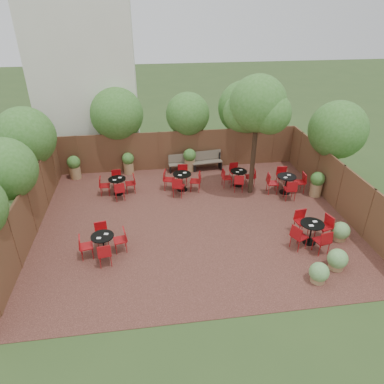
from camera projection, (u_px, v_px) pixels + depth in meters
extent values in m
plane|color=#354F23|center=(194.00, 220.00, 13.89)|extent=(80.00, 80.00, 0.00)
cube|color=#3C2118|center=(194.00, 220.00, 13.89)|extent=(12.00, 10.00, 0.02)
cube|color=#512F1E|center=(180.00, 150.00, 17.75)|extent=(12.00, 0.08, 2.00)
cube|color=#512F1E|center=(31.00, 210.00, 12.67)|extent=(0.08, 10.00, 2.00)
cube|color=#512F1E|center=(340.00, 188.00, 14.15)|extent=(0.08, 10.00, 2.00)
cube|color=silver|center=(88.00, 80.00, 18.36)|extent=(5.00, 4.00, 8.00)
sphere|color=#366C23|center=(25.00, 137.00, 14.37)|extent=(2.47, 2.47, 2.47)
sphere|color=#366C23|center=(4.00, 169.00, 11.82)|extent=(2.16, 2.16, 2.16)
sphere|color=#366C23|center=(117.00, 114.00, 17.14)|extent=(2.59, 2.59, 2.59)
sphere|color=#366C23|center=(188.00, 114.00, 17.54)|extent=(2.19, 2.19, 2.19)
sphere|color=#366C23|center=(245.00, 108.00, 18.00)|extent=(2.76, 2.76, 2.76)
sphere|color=#366C23|center=(338.00, 130.00, 15.12)|extent=(2.51, 2.51, 2.51)
cylinder|color=black|center=(254.00, 148.00, 14.86)|extent=(0.23, 0.23, 4.25)
sphere|color=#366C23|center=(258.00, 104.00, 13.94)|extent=(2.30, 2.30, 2.30)
sphere|color=#366C23|center=(242.00, 113.00, 14.45)|extent=(1.61, 1.61, 1.61)
sphere|color=#366C23|center=(270.00, 113.00, 13.78)|extent=(1.68, 1.68, 1.68)
cube|color=brown|center=(182.00, 164.00, 17.65)|extent=(1.41, 0.50, 0.05)
cube|color=brown|center=(182.00, 158.00, 17.69)|extent=(1.40, 0.18, 0.42)
cube|color=black|center=(170.00, 169.00, 17.68)|extent=(0.08, 0.42, 0.37)
cube|color=black|center=(195.00, 167.00, 17.83)|extent=(0.08, 0.42, 0.37)
cube|color=brown|center=(207.00, 162.00, 17.78)|extent=(1.59, 0.64, 0.05)
cube|color=brown|center=(206.00, 155.00, 17.83)|extent=(1.55, 0.30, 0.47)
cube|color=black|center=(193.00, 167.00, 17.81)|extent=(0.12, 0.47, 0.41)
cube|color=black|center=(220.00, 165.00, 17.98)|extent=(0.12, 0.47, 0.41)
cylinder|color=black|center=(182.00, 189.00, 16.07)|extent=(0.48, 0.48, 0.03)
cylinder|color=black|center=(182.00, 182.00, 15.88)|extent=(0.05, 0.05, 0.77)
cylinder|color=black|center=(182.00, 174.00, 15.69)|extent=(0.83, 0.83, 0.03)
cube|color=white|center=(185.00, 173.00, 15.77)|extent=(0.17, 0.14, 0.02)
cube|color=white|center=(180.00, 175.00, 15.55)|extent=(0.17, 0.14, 0.02)
cylinder|color=black|center=(119.00, 193.00, 15.74)|extent=(0.45, 0.45, 0.03)
cylinder|color=black|center=(118.00, 186.00, 15.56)|extent=(0.05, 0.05, 0.71)
cylinder|color=black|center=(117.00, 179.00, 15.39)|extent=(0.77, 0.77, 0.03)
cube|color=white|center=(120.00, 178.00, 15.46)|extent=(0.16, 0.12, 0.02)
cube|color=white|center=(114.00, 180.00, 15.26)|extent=(0.16, 0.12, 0.02)
cylinder|color=black|center=(105.00, 253.00, 11.99)|extent=(0.45, 0.45, 0.03)
cylinder|color=black|center=(104.00, 245.00, 11.82)|extent=(0.05, 0.05, 0.71)
cylinder|color=black|center=(102.00, 236.00, 11.64)|extent=(0.77, 0.77, 0.03)
cube|color=white|center=(106.00, 234.00, 11.71)|extent=(0.16, 0.14, 0.02)
cube|color=white|center=(99.00, 238.00, 11.51)|extent=(0.16, 0.14, 0.02)
cylinder|color=black|center=(238.00, 185.00, 16.45)|extent=(0.44, 0.44, 0.03)
cylinder|color=black|center=(238.00, 178.00, 16.28)|extent=(0.05, 0.05, 0.71)
cylinder|color=black|center=(239.00, 171.00, 16.11)|extent=(0.77, 0.77, 0.03)
cube|color=white|center=(241.00, 170.00, 16.18)|extent=(0.15, 0.11, 0.02)
cube|color=white|center=(237.00, 172.00, 15.98)|extent=(0.15, 0.11, 0.02)
cylinder|color=black|center=(285.00, 192.00, 15.84)|extent=(0.49, 0.49, 0.03)
cylinder|color=black|center=(286.00, 185.00, 15.65)|extent=(0.06, 0.06, 0.77)
cylinder|color=black|center=(287.00, 177.00, 15.46)|extent=(0.84, 0.84, 0.03)
cube|color=white|center=(289.00, 175.00, 15.54)|extent=(0.18, 0.14, 0.02)
cube|color=white|center=(286.00, 178.00, 15.32)|extent=(0.18, 0.14, 0.02)
cylinder|color=black|center=(309.00, 242.00, 12.57)|extent=(0.48, 0.48, 0.03)
cylinder|color=black|center=(311.00, 233.00, 12.38)|extent=(0.05, 0.05, 0.76)
cylinder|color=black|center=(312.00, 224.00, 12.20)|extent=(0.83, 0.83, 0.03)
cube|color=white|center=(315.00, 222.00, 12.28)|extent=(0.18, 0.15, 0.02)
cube|color=white|center=(311.00, 226.00, 12.06)|extent=(0.18, 0.15, 0.02)
cylinder|color=#99764C|center=(129.00, 168.00, 17.50)|extent=(0.49, 0.49, 0.57)
sphere|color=#366C23|center=(128.00, 159.00, 17.26)|extent=(0.59, 0.59, 0.59)
cylinder|color=#99764C|center=(190.00, 165.00, 17.78)|extent=(0.53, 0.53, 0.61)
sphere|color=#366C23|center=(190.00, 155.00, 17.52)|extent=(0.64, 0.64, 0.64)
cylinder|color=#99764C|center=(75.00, 172.00, 17.02)|extent=(0.52, 0.52, 0.60)
sphere|color=#366C23|center=(74.00, 162.00, 16.77)|extent=(0.63, 0.63, 0.63)
cylinder|color=#99764C|center=(316.00, 189.00, 15.48)|extent=(0.51, 0.51, 0.59)
sphere|color=#366C23|center=(318.00, 179.00, 15.23)|extent=(0.62, 0.62, 0.62)
cylinder|color=#99764C|center=(336.00, 265.00, 11.32)|extent=(0.47, 0.47, 0.22)
sphere|color=#61974E|center=(338.00, 259.00, 11.19)|extent=(0.65, 0.65, 0.65)
cylinder|color=#99764C|center=(318.00, 278.00, 10.79)|extent=(0.44, 0.44, 0.20)
sphere|color=#61974E|center=(319.00, 272.00, 10.67)|extent=(0.61, 0.61, 0.61)
cylinder|color=#99764C|center=(339.00, 237.00, 12.69)|extent=(0.47, 0.47, 0.21)
sphere|color=#61974E|center=(341.00, 231.00, 12.56)|extent=(0.64, 0.64, 0.64)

